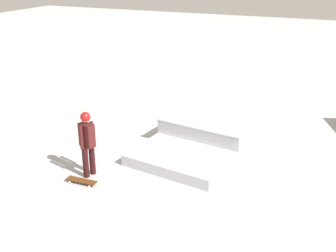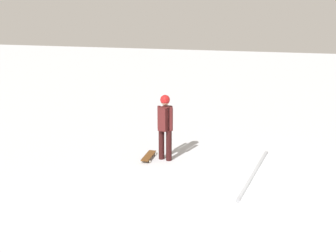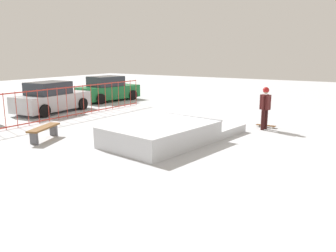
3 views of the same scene
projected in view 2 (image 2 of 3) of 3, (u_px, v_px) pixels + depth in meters
ground_plane at (270, 221)px, 7.66m from camera, size 60.00×60.00×0.00m
skate_ramp at (323, 204)px, 7.66m from camera, size 5.72×3.34×0.74m
skater at (165, 122)px, 10.45m from camera, size 0.43×0.42×1.73m
skateboard at (149, 156)px, 10.78m from camera, size 0.28×0.81×0.09m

